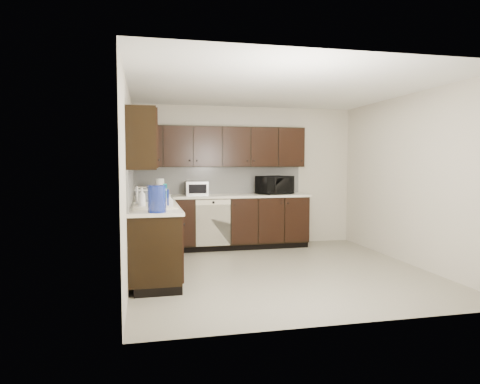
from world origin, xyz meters
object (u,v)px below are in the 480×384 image
Objects in this scene: toaster_oven at (197,188)px; blue_pitcher at (157,199)px; storage_bin at (151,195)px; microwave at (275,185)px; sink at (155,211)px.

toaster_oven is 1.23× the size of blue_pitcher.
storage_bin is 1.46m from blue_pitcher.
toaster_oven is at bearing 159.42° from microwave.
microwave is 1.90× the size of blue_pitcher.
sink is at bearing -112.47° from toaster_oven.
sink is at bearing -160.40° from microwave.
sink is 2.19× the size of toaster_oven.
microwave is 1.38m from toaster_oven.
sink is 0.78m from storage_bin.
toaster_oven is (-1.38, 0.04, -0.04)m from microwave.
blue_pitcher reaches higher than toaster_oven.
blue_pitcher is at bearing -89.15° from sink.
microwave reaches higher than sink.
blue_pitcher is at bearing -106.07° from toaster_oven.
sink is 1.41× the size of microwave.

